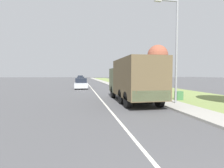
% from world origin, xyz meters
% --- Properties ---
extents(ground_plane, '(180.00, 180.00, 0.00)m').
position_xyz_m(ground_plane, '(0.00, 40.00, 0.00)').
color(ground_plane, '#4C4C4F').
extents(lane_centre_stripe, '(0.12, 120.00, 0.00)m').
position_xyz_m(lane_centre_stripe, '(0.00, 40.00, 0.00)').
color(lane_centre_stripe, silver).
rests_on(lane_centre_stripe, ground).
extents(sidewalk_right, '(1.80, 120.00, 0.12)m').
position_xyz_m(sidewalk_right, '(4.50, 40.00, 0.06)').
color(sidewalk_right, '#9E9B93').
rests_on(sidewalk_right, ground).
extents(grass_strip_right, '(7.00, 120.00, 0.02)m').
position_xyz_m(grass_strip_right, '(8.90, 40.00, 0.01)').
color(grass_strip_right, olive).
rests_on(grass_strip_right, ground).
extents(military_truck, '(2.42, 7.21, 3.18)m').
position_xyz_m(military_truck, '(2.23, 12.29, 1.74)').
color(military_truck, '#545B3D').
rests_on(military_truck, ground).
extents(car_nearest_ahead, '(1.85, 4.84, 1.54)m').
position_xyz_m(car_nearest_ahead, '(-1.56, 26.12, 0.69)').
color(car_nearest_ahead, '#B7BABF').
rests_on(car_nearest_ahead, ground).
extents(car_second_ahead, '(1.74, 3.99, 1.59)m').
position_xyz_m(car_second_ahead, '(-1.57, 39.58, 0.71)').
color(car_second_ahead, '#B7BABF').
rests_on(car_second_ahead, ground).
extents(car_third_ahead, '(1.73, 4.37, 1.74)m').
position_xyz_m(car_third_ahead, '(-1.59, 54.72, 0.77)').
color(car_third_ahead, silver).
rests_on(car_third_ahead, ground).
extents(lamp_post, '(1.69, 0.24, 7.00)m').
position_xyz_m(lamp_post, '(4.54, 10.71, 4.29)').
color(lamp_post, gray).
rests_on(lamp_post, sidewalk_right).
extents(tree_mid_right, '(2.78, 2.78, 6.09)m').
position_xyz_m(tree_mid_right, '(8.78, 22.28, 4.66)').
color(tree_mid_right, brown).
rests_on(tree_mid_right, grass_strip_right).
extents(utility_box, '(0.55, 0.45, 0.70)m').
position_xyz_m(utility_box, '(6.20, 12.69, 0.37)').
color(utility_box, '#3D7042').
rests_on(utility_box, grass_strip_right).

